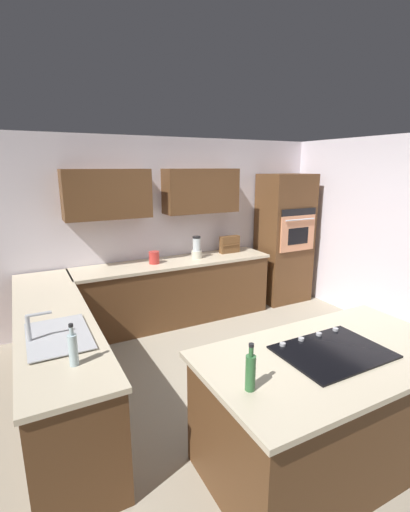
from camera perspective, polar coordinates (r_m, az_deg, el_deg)
name	(u,v)px	position (r m, az deg, el deg)	size (l,w,h in m)	color
ground_plane	(248,377)	(4.10, 6.79, -18.52)	(14.00, 14.00, 0.00)	#9E937F
wall_back	(168,221)	(5.30, -5.94, 5.57)	(6.00, 0.44, 2.60)	silver
wall_left	(388,234)	(5.51, 26.91, 3.10)	(0.10, 4.00, 2.60)	silver
lower_cabinets_back	(175,293)	(5.24, -4.69, -5.79)	(2.80, 0.60, 0.86)	brown
countertop_back	(175,262)	(5.10, -4.79, -1.03)	(2.84, 0.64, 0.04)	beige
lower_cabinets_side	(57,358)	(3.82, -22.41, -14.76)	(0.60, 2.90, 0.86)	brown
countertop_side	(52,314)	(3.63, -23.07, -8.48)	(0.64, 2.94, 0.04)	beige
island_base	(327,409)	(3.07, 18.81, -21.98)	(1.86, 0.98, 0.86)	brown
island_top	(333,355)	(2.84, 19.54, -14.56)	(1.94, 1.06, 0.04)	beige
wall_oven	(284,239)	(6.07, 12.42, 2.71)	(0.80, 0.66, 2.08)	brown
sink_unit	(57,336)	(3.10, -22.34, -11.56)	(0.46, 0.70, 0.23)	#515456
cooktop	(332,351)	(2.83, 19.50, -14.03)	(0.76, 0.56, 0.03)	black
blender	(197,249)	(5.22, -1.34, 1.14)	(0.15, 0.15, 0.32)	beige
spice_rack	(230,244)	(5.56, 3.91, 1.84)	(0.31, 0.11, 0.26)	brown
kettle	(154,258)	(4.98, -8.05, -0.25)	(0.14, 0.14, 0.17)	red
dish_soap_bottle	(73,349)	(2.62, -20.15, -13.61)	(0.06, 0.06, 0.30)	silver
oil_bottle	(250,371)	(2.25, 7.20, -17.65)	(0.06, 0.06, 0.30)	#336B38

